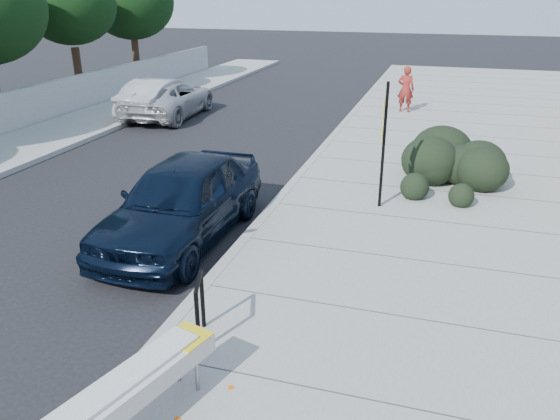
# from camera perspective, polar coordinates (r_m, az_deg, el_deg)

# --- Properties ---
(ground) EXTENTS (120.00, 120.00, 0.00)m
(ground) POSITION_cam_1_polar(r_m,az_deg,el_deg) (9.62, -7.82, -8.50)
(ground) COLOR black
(ground) RESTS_ON ground
(sidewalk_near) EXTENTS (11.20, 50.00, 0.15)m
(sidewalk_near) POSITION_cam_1_polar(r_m,az_deg,el_deg) (13.49, 24.18, -0.69)
(sidewalk_near) COLOR gray
(sidewalk_near) RESTS_ON ground
(curb_near) EXTENTS (0.22, 50.00, 0.17)m
(curb_near) POSITION_cam_1_polar(r_m,az_deg,el_deg) (13.82, 0.70, 1.93)
(curb_near) COLOR #9E9E99
(curb_near) RESTS_ON ground
(curb_far) EXTENTS (0.22, 50.00, 0.17)m
(curb_far) POSITION_cam_1_polar(r_m,az_deg,el_deg) (17.70, -25.08, 4.38)
(curb_far) COLOR #9E9E99
(curb_far) RESTS_ON ground
(tree_far_e) EXTENTS (4.00, 4.00, 5.90)m
(tree_far_e) POSITION_cam_1_polar(r_m,az_deg,el_deg) (26.85, -21.18, 19.35)
(tree_far_e) COLOR #332114
(tree_far_e) RESTS_ON ground
(tree_far_f) EXTENTS (4.40, 4.40, 6.07)m
(tree_far_f) POSITION_cam_1_polar(r_m,az_deg,el_deg) (30.99, -15.33, 20.22)
(tree_far_f) COLOR #332114
(tree_far_f) RESTS_ON ground
(bench) EXTENTS (1.15, 2.44, 0.73)m
(bench) POSITION_cam_1_polar(r_m,az_deg,el_deg) (6.62, -15.44, -17.58)
(bench) COLOR gray
(bench) RESTS_ON sidewalk_near
(bike_rack) EXTENTS (0.25, 0.64, 0.97)m
(bike_rack) POSITION_cam_1_polar(r_m,az_deg,el_deg) (7.91, -8.39, -9.64)
(bike_rack) COLOR black
(bike_rack) RESTS_ON sidewalk_near
(sign_post) EXTENTS (0.11, 0.33, 2.87)m
(sign_post) POSITION_cam_1_polar(r_m,az_deg,el_deg) (12.46, 10.75, 7.35)
(sign_post) COLOR black
(sign_post) RESTS_ON sidewalk_near
(hedge) EXTENTS (2.71, 4.24, 1.47)m
(hedge) POSITION_cam_1_polar(r_m,az_deg,el_deg) (14.99, 17.88, 5.70)
(hedge) COLOR black
(hedge) RESTS_ON sidewalk_near
(sedan_navy) EXTENTS (2.07, 5.03, 1.71)m
(sedan_navy) POSITION_cam_1_polar(r_m,az_deg,el_deg) (11.31, -10.22, 1.01)
(sedan_navy) COLOR black
(sedan_navy) RESTS_ON ground
(wagon_silver) EXTENTS (1.62, 4.63, 1.53)m
(wagon_silver) POSITION_cam_1_polar(r_m,az_deg,el_deg) (23.11, -12.34, 11.46)
(wagon_silver) COLOR #ABACB0
(wagon_silver) RESTS_ON ground
(suv_silver) EXTENTS (2.66, 5.23, 1.42)m
(suv_silver) POSITION_cam_1_polar(r_m,az_deg,el_deg) (22.91, -11.51, 11.29)
(suv_silver) COLOR #AFB2B5
(suv_silver) RESTS_ON ground
(pedestrian) EXTENTS (0.69, 0.48, 1.83)m
(pedestrian) POSITION_cam_1_polar(r_m,az_deg,el_deg) (23.22, 13.01, 12.22)
(pedestrian) COLOR maroon
(pedestrian) RESTS_ON sidewalk_near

